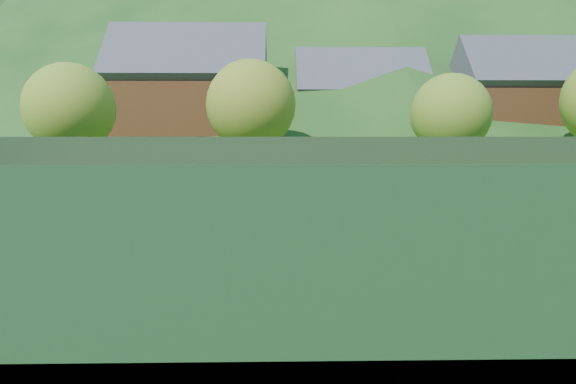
{
  "coord_description": "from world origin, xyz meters",
  "views": [
    {
      "loc": [
        -2.14,
        -16.99,
        3.35
      ],
      "look_at": [
        -1.78,
        0.0,
        1.32
      ],
      "focal_mm": 32.0,
      "sensor_mm": 36.0,
      "label": 1
    }
  ],
  "objects_px": {
    "tennis_net": "(341,215)",
    "student_c": "(545,203)",
    "student_a": "(401,195)",
    "student_b": "(424,203)",
    "coach": "(284,223)",
    "chalet_right": "(519,110)",
    "student_d": "(505,196)",
    "chalet_left": "(190,105)",
    "ball_hopper": "(44,240)",
    "chalet_mid": "(359,114)"
  },
  "relations": [
    {
      "from": "student_d",
      "to": "tennis_net",
      "type": "distance_m",
      "value": 7.62
    },
    {
      "from": "student_c",
      "to": "chalet_mid",
      "type": "bearing_deg",
      "value": -70.11
    },
    {
      "from": "student_a",
      "to": "chalet_right",
      "type": "bearing_deg",
      "value": -107.17
    },
    {
      "from": "student_d",
      "to": "chalet_mid",
      "type": "xyz_separation_m",
      "value": [
        -0.95,
        30.89,
        4.22
      ]
    },
    {
      "from": "student_c",
      "to": "student_b",
      "type": "bearing_deg",
      "value": 23.84
    },
    {
      "from": "ball_hopper",
      "to": "chalet_left",
      "type": "height_order",
      "value": "chalet_left"
    },
    {
      "from": "student_d",
      "to": "chalet_right",
      "type": "distance_m",
      "value": 30.23
    },
    {
      "from": "coach",
      "to": "student_b",
      "type": "height_order",
      "value": "coach"
    },
    {
      "from": "coach",
      "to": "student_a",
      "type": "bearing_deg",
      "value": 37.49
    },
    {
      "from": "chalet_right",
      "to": "chalet_left",
      "type": "bearing_deg",
      "value": -180.0
    },
    {
      "from": "tennis_net",
      "to": "chalet_left",
      "type": "height_order",
      "value": "chalet_left"
    },
    {
      "from": "ball_hopper",
      "to": "chalet_mid",
      "type": "xyz_separation_m",
      "value": [
        13.69,
        38.88,
        4.22
      ]
    },
    {
      "from": "student_d",
      "to": "ball_hopper",
      "type": "bearing_deg",
      "value": 20.24
    },
    {
      "from": "student_c",
      "to": "student_d",
      "type": "relative_size",
      "value": 0.92
    },
    {
      "from": "student_b",
      "to": "chalet_right",
      "type": "distance_m",
      "value": 33.81
    },
    {
      "from": "chalet_mid",
      "to": "chalet_right",
      "type": "distance_m",
      "value": 14.56
    },
    {
      "from": "student_a",
      "to": "chalet_left",
      "type": "bearing_deg",
      "value": -49.32
    },
    {
      "from": "student_c",
      "to": "tennis_net",
      "type": "distance_m",
      "value": 7.98
    },
    {
      "from": "chalet_mid",
      "to": "chalet_right",
      "type": "xyz_separation_m",
      "value": [
        14.0,
        -4.0,
        0.27
      ]
    },
    {
      "from": "student_a",
      "to": "student_b",
      "type": "xyz_separation_m",
      "value": [
        0.37,
        -1.95,
        -0.05
      ]
    },
    {
      "from": "student_c",
      "to": "student_d",
      "type": "height_order",
      "value": "student_d"
    },
    {
      "from": "tennis_net",
      "to": "student_c",
      "type": "bearing_deg",
      "value": 11.84
    },
    {
      "from": "student_a",
      "to": "chalet_mid",
      "type": "xyz_separation_m",
      "value": [
        3.24,
        31.0,
        4.17
      ]
    },
    {
      "from": "coach",
      "to": "student_a",
      "type": "distance_m",
      "value": 7.69
    },
    {
      "from": "student_b",
      "to": "ball_hopper",
      "type": "relative_size",
      "value": 1.51
    },
    {
      "from": "student_c",
      "to": "chalet_mid",
      "type": "height_order",
      "value": "chalet_mid"
    },
    {
      "from": "tennis_net",
      "to": "chalet_mid",
      "type": "height_order",
      "value": "chalet_mid"
    },
    {
      "from": "student_a",
      "to": "ball_hopper",
      "type": "relative_size",
      "value": 1.6
    },
    {
      "from": "ball_hopper",
      "to": "chalet_right",
      "type": "bearing_deg",
      "value": 51.56
    },
    {
      "from": "student_c",
      "to": "chalet_left",
      "type": "bearing_deg",
      "value": -41.18
    },
    {
      "from": "chalet_right",
      "to": "ball_hopper",
      "type": "bearing_deg",
      "value": -128.44
    },
    {
      "from": "ball_hopper",
      "to": "chalet_mid",
      "type": "relative_size",
      "value": 0.08
    },
    {
      "from": "coach",
      "to": "student_a",
      "type": "height_order",
      "value": "coach"
    },
    {
      "from": "coach",
      "to": "ball_hopper",
      "type": "xyz_separation_m",
      "value": [
        -5.74,
        -1.8,
        -0.06
      ]
    },
    {
      "from": "student_c",
      "to": "chalet_right",
      "type": "height_order",
      "value": "chalet_right"
    },
    {
      "from": "student_d",
      "to": "chalet_left",
      "type": "bearing_deg",
      "value": -66.16
    },
    {
      "from": "coach",
      "to": "student_b",
      "type": "distance_m",
      "value": 6.55
    },
    {
      "from": "student_a",
      "to": "chalet_mid",
      "type": "distance_m",
      "value": 31.45
    },
    {
      "from": "student_b",
      "to": "student_d",
      "type": "bearing_deg",
      "value": -141.8
    },
    {
      "from": "student_d",
      "to": "chalet_right",
      "type": "bearing_deg",
      "value": -124.27
    },
    {
      "from": "student_b",
      "to": "student_c",
      "type": "bearing_deg",
      "value": -162.91
    },
    {
      "from": "student_b",
      "to": "ball_hopper",
      "type": "xyz_separation_m",
      "value": [
        -10.81,
        -5.94,
        -0.01
      ]
    },
    {
      "from": "coach",
      "to": "student_d",
      "type": "xyz_separation_m",
      "value": [
        8.9,
        6.19,
        -0.06
      ]
    },
    {
      "from": "student_b",
      "to": "chalet_right",
      "type": "relative_size",
      "value": 0.13
    },
    {
      "from": "student_d",
      "to": "student_b",
      "type": "bearing_deg",
      "value": 19.87
    },
    {
      "from": "student_a",
      "to": "student_c",
      "type": "relative_size",
      "value": 1.17
    },
    {
      "from": "student_a",
      "to": "student_c",
      "type": "bearing_deg",
      "value": -179.69
    },
    {
      "from": "student_b",
      "to": "student_c",
      "type": "xyz_separation_m",
      "value": [
        4.68,
        0.59,
        -0.07
      ]
    },
    {
      "from": "student_b",
      "to": "tennis_net",
      "type": "bearing_deg",
      "value": 28.51
    },
    {
      "from": "tennis_net",
      "to": "student_b",
      "type": "bearing_deg",
      "value": 18.57
    }
  ]
}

